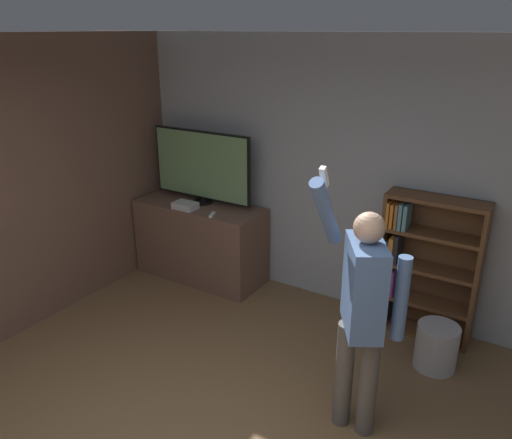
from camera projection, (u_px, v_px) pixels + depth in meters
The scene contains 9 objects.
wall_back at pixel (359, 180), 4.85m from camera, with size 6.94×0.09×2.70m.
wall_side_brick at pixel (57, 180), 4.85m from camera, with size 0.06×4.64×2.70m.
tv_ledge at pixel (201, 241), 5.73m from camera, with size 1.48×0.59×0.89m.
television at pixel (202, 166), 5.48m from camera, with size 1.25×0.22×0.82m.
game_console at pixel (185, 206), 5.43m from camera, with size 0.26×0.18×0.07m.
remote_loose at pixel (212, 215), 5.24m from camera, with size 0.08×0.14×0.02m.
bookshelf at pixel (421, 265), 4.60m from camera, with size 0.88×0.28×1.36m.
person at pixel (362, 306), 3.30m from camera, with size 0.58×0.56×1.98m.
waste_bin at pixel (436, 347), 4.24m from camera, with size 0.35×0.35×0.40m.
Camera 1 is at (1.61, -1.42, 2.73)m, focal length 35.00 mm.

